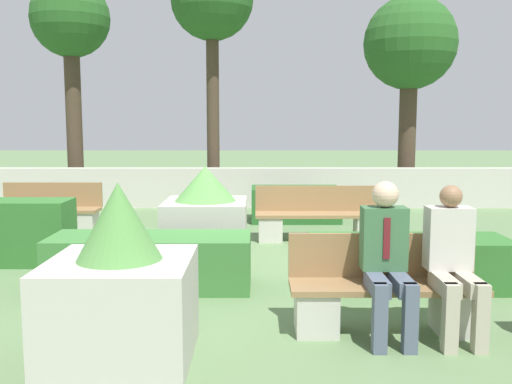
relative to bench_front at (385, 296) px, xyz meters
name	(u,v)px	position (x,y,z in m)	size (l,w,h in m)	color
ground_plane	(217,268)	(-1.61, 2.17, -0.31)	(60.00, 60.00, 0.00)	#607F51
perimeter_wall	(233,188)	(-1.61, 7.29, 0.12)	(12.52, 0.30, 0.85)	beige
bench_front	(385,296)	(0.00, 0.00, 0.00)	(1.67, 0.49, 0.83)	#937047
bench_left_side	(50,216)	(-4.49, 4.33, 0.00)	(1.63, 0.49, 0.83)	#937047
bench_right_side	(318,220)	(-0.16, 3.86, 0.01)	(1.95, 0.48, 0.83)	#937047
person_seated_man	(387,253)	(-0.03, -0.13, 0.42)	(0.38, 0.63, 1.32)	#515B70
person_seated_woman	(453,256)	(0.53, -0.14, 0.39)	(0.38, 0.63, 1.29)	#B2A893
hedge_block_near_right	(4,232)	(-4.38, 2.40, 0.10)	(1.71, 0.60, 0.83)	#33702D
hedge_block_mid_left	(409,263)	(0.56, 1.33, -0.03)	(2.17, 0.78, 0.55)	#33702D
hedge_block_mid_right	(296,204)	(-0.40, 5.61, 0.00)	(1.62, 0.88, 0.63)	#286028
hedge_block_far_left	(151,262)	(-2.29, 1.33, -0.02)	(2.20, 0.79, 0.58)	#3D7A38
planter_corner_left	(121,291)	(-2.16, -0.59, 0.23)	(1.08, 1.08, 1.37)	beige
planter_corner_right	(206,219)	(-1.79, 2.61, 0.24)	(1.07, 1.07, 1.25)	beige
tree_leftmost	(71,26)	(-5.31, 8.36, 3.66)	(1.77, 1.77, 5.04)	#473828
tree_center_left	(212,4)	(-2.10, 8.17, 4.10)	(1.84, 1.84, 5.45)	#473828
tree_center_right	(410,48)	(2.38, 8.45, 3.20)	(2.11, 2.11, 4.66)	#473828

